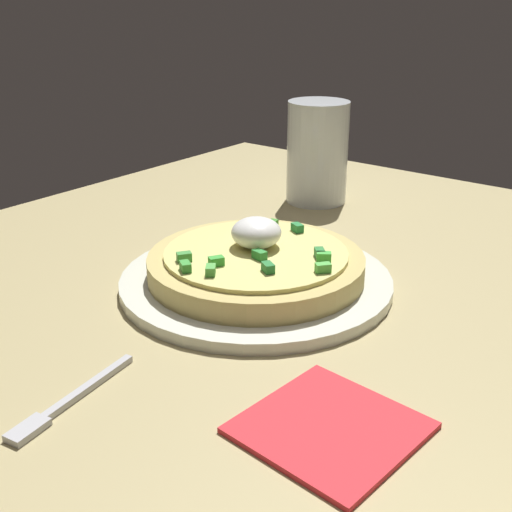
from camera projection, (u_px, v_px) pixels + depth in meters
dining_table at (309, 311)px, 59.39cm from camera, size 91.75×89.49×2.61cm
plate at (256, 281)px, 61.12cm from camera, size 25.33×25.33×1.08cm
pizza at (256, 262)px, 60.42cm from camera, size 20.10×20.10×5.29cm
cup_near at (317, 158)px, 83.64cm from camera, size 7.79×7.79×12.90cm
fork at (65, 404)px, 43.64cm from camera, size 11.32×2.69×0.50cm
napkin at (330, 428)px, 41.36cm from camera, size 10.93×10.93×0.40cm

